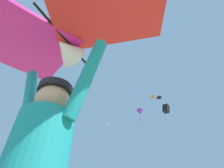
% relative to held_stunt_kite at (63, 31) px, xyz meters
% --- Properties ---
extents(held_stunt_kite, '(2.15, 1.41, 0.44)m').
position_rel_held_stunt_kite_xyz_m(held_stunt_kite, '(0.00, 0.00, 0.00)').
color(held_stunt_kite, black).
extents(distant_kite_black_mid_left, '(1.27, 1.10, 1.39)m').
position_rel_held_stunt_kite_xyz_m(distant_kite_black_mid_left, '(4.49, 22.58, 12.62)').
color(distant_kite_black_mid_left, black).
extents(distant_kite_orange_mid_right, '(1.31, 1.37, 2.11)m').
position_rel_held_stunt_kite_xyz_m(distant_kite_orange_mid_right, '(3.28, 27.21, 18.17)').
color(distant_kite_orange_mid_right, orange).
extents(distant_kite_purple_far_center, '(1.65, 1.81, 3.13)m').
position_rel_held_stunt_kite_xyz_m(distant_kite_purple_far_center, '(0.52, 30.86, 17.36)').
color(distant_kite_purple_far_center, purple).
extents(distant_kite_white_high_left, '(0.84, 0.85, 1.48)m').
position_rel_held_stunt_kite_xyz_m(distant_kite_white_high_left, '(-5.52, 27.62, 13.36)').
color(distant_kite_white_high_left, white).
extents(distant_kite_black_low_left, '(0.96, 0.96, 0.22)m').
position_rel_held_stunt_kite_xyz_m(distant_kite_black_low_left, '(3.98, 23.69, 15.60)').
color(distant_kite_black_low_left, black).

